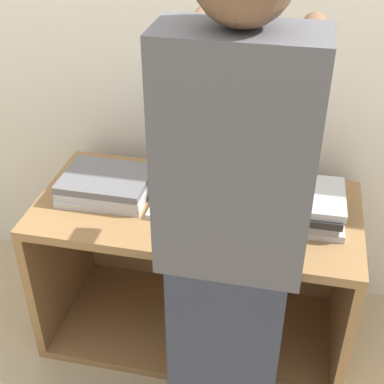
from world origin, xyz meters
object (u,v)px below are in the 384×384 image
(laptop_stack_left, at_px, (106,185))
(person, at_px, (231,248))
(laptop_open, at_px, (200,186))
(laptop_stack_right, at_px, (295,205))

(laptop_stack_left, bearing_deg, person, -40.36)
(laptop_open, relative_size, person, 0.20)
(laptop_stack_right, xyz_separation_m, person, (-0.17, -0.47, 0.14))
(person, bearing_deg, laptop_stack_left, 139.64)
(laptop_open, bearing_deg, laptop_stack_left, -171.70)
(laptop_stack_right, relative_size, person, 0.21)
(laptop_open, bearing_deg, person, -69.79)
(laptop_open, distance_m, person, 0.58)
(laptop_stack_left, distance_m, laptop_stack_right, 0.73)
(laptop_stack_right, bearing_deg, laptop_open, 171.36)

